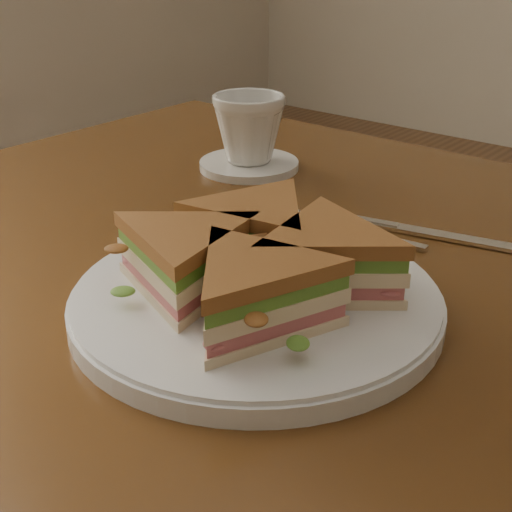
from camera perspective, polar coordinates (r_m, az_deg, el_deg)
The scene contains 8 objects.
table at distance 0.70m, azimuth 8.35°, elevation -8.91°, with size 1.20×0.80×0.75m.
plate at distance 0.58m, azimuth -0.00°, elevation -3.76°, with size 0.30×0.30×0.02m, color white.
sandwich_wedges at distance 0.56m, azimuth -0.00°, elevation -0.46°, with size 0.28×0.28×0.06m.
crisps_mound at distance 0.56m, azimuth -0.00°, elevation -0.83°, with size 0.09×0.09×0.05m, color #CE511A, non-canonical shape.
spoon at distance 0.75m, azimuth 3.72°, elevation 3.01°, with size 0.18×0.04×0.01m.
knife at distance 0.74m, azimuth 15.04°, elevation 1.45°, with size 0.21×0.06×0.00m.
saucer at distance 0.92m, azimuth -0.56°, elevation 7.31°, with size 0.13×0.13×0.01m, color white.
coffee_cup at distance 0.91m, azimuth -0.57°, elevation 10.16°, with size 0.09×0.09×0.08m, color white.
Camera 1 is at (0.28, -0.50, 1.04)m, focal length 50.00 mm.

